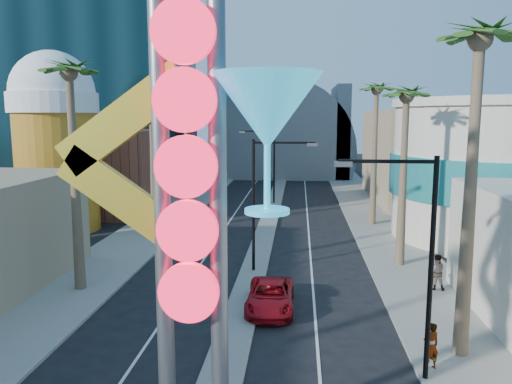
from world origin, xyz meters
name	(u,v)px	position (x,y,z in m)	size (l,w,h in m)	color
sidewalk_west	(165,218)	(-9.50, 35.00, 0.07)	(5.00, 100.00, 0.15)	gray
sidewalk_east	(376,222)	(9.50, 35.00, 0.07)	(5.00, 100.00, 0.15)	gray
median	(271,214)	(0.00, 38.00, 0.07)	(1.60, 84.00, 0.15)	gray
brick_filler_west	(107,172)	(-16.00, 38.00, 4.00)	(10.00, 10.00, 8.00)	brown
filler_east	(419,156)	(16.00, 48.00, 5.00)	(10.00, 20.00, 10.00)	#9C8C64
beer_mug	(55,135)	(-17.00, 30.00, 7.84)	(7.00, 7.00, 14.50)	#B07117
turquoise_building	(503,171)	(18.00, 30.00, 5.25)	(16.60, 16.60, 10.60)	beige
canopy	(283,148)	(0.00, 72.00, 4.31)	(22.00, 16.00, 22.00)	slate
neon_sign	(223,198)	(0.82, 2.96, 7.31)	(6.53, 2.60, 12.55)	gray
streetlight_0	(263,192)	(0.55, 20.00, 4.88)	(3.79, 0.25, 8.00)	black
streetlight_1	(269,159)	(-0.55, 44.00, 4.88)	(3.79, 0.25, 8.00)	black
streetlight_2	(418,249)	(6.72, 8.00, 4.83)	(3.45, 0.25, 8.00)	black
palm_1	(70,86)	(-9.00, 16.00, 10.82)	(2.40, 2.40, 12.70)	brown
palm_2	(151,114)	(-9.00, 30.00, 9.48)	(2.40, 2.40, 11.20)	brown
palm_3	(186,115)	(-9.00, 42.00, 9.48)	(2.40, 2.40, 11.20)	brown
palm_5	(479,60)	(9.00, 10.00, 11.27)	(2.40, 2.40, 13.20)	brown
palm_6	(406,106)	(9.00, 22.00, 9.93)	(2.40, 2.40, 11.70)	brown
palm_7	(376,98)	(9.00, 34.00, 10.82)	(2.40, 2.40, 12.70)	brown
red_pickup	(270,296)	(1.36, 14.21, 0.67)	(2.23, 4.83, 1.34)	#9C0C15
pedestrian_a	(431,346)	(7.52, 8.68, 1.03)	(0.64, 0.42, 1.75)	gray
pedestrian_b	(436,272)	(10.02, 17.43, 1.11)	(0.93, 0.73, 1.92)	gray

